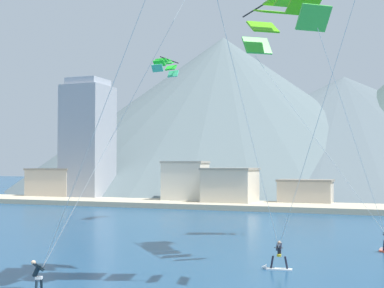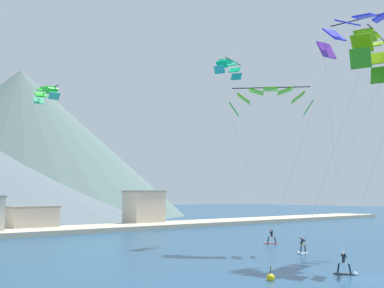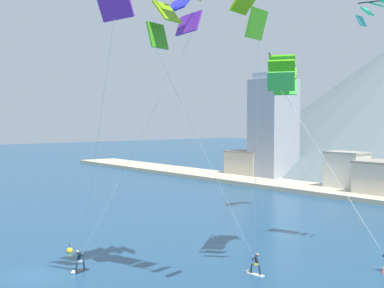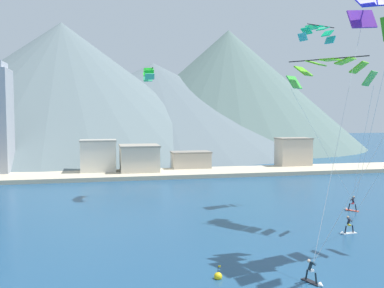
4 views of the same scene
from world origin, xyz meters
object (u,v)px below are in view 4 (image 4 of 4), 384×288
(parafoil_kite_near_lead, at_px, (330,69))
(parafoil_kite_distant_low_drift, at_px, (317,32))
(kitesurfer_near_lead, at_px, (351,206))
(kitesurfer_near_trail, at_px, (347,229))
(parafoil_kite_distant_high_outer, at_px, (149,73))
(race_marker_buoy, at_px, (218,276))
(kitesurfer_mid_center, at_px, (314,277))

(parafoil_kite_near_lead, height_order, parafoil_kite_distant_low_drift, parafoil_kite_distant_low_drift)
(kitesurfer_near_lead, xyz_separation_m, kitesurfer_near_trail, (-5.77, -8.48, -0.06))
(parafoil_kite_distant_high_outer, relative_size, race_marker_buoy, 4.15)
(race_marker_buoy, bearing_deg, parafoil_kite_near_lead, 38.13)
(parafoil_kite_near_lead, bearing_deg, parafoil_kite_distant_high_outer, 132.14)
(parafoil_kite_near_lead, xyz_separation_m, parafoil_kite_distant_high_outer, (-15.76, 17.42, 0.98))
(kitesurfer_near_lead, relative_size, kitesurfer_near_trail, 0.99)
(parafoil_kite_distant_high_outer, xyz_separation_m, parafoil_kite_distant_low_drift, (19.09, -8.49, 4.41))
(kitesurfer_mid_center, relative_size, parafoil_kite_near_lead, 0.12)
(parafoil_kite_distant_high_outer, height_order, race_marker_buoy, parafoil_kite_distant_high_outer)
(parafoil_kite_distant_low_drift, bearing_deg, kitesurfer_near_lead, -55.15)
(parafoil_kite_distant_low_drift, bearing_deg, race_marker_buoy, -131.19)
(parafoil_kite_distant_low_drift, xyz_separation_m, race_marker_buoy, (-17.66, -20.18, -20.58))
(kitesurfer_near_lead, xyz_separation_m, parafoil_kite_near_lead, (-5.95, -5.16, 14.82))
(parafoil_kite_near_lead, height_order, parafoil_kite_distant_high_outer, parafoil_kite_distant_high_outer)
(kitesurfer_mid_center, height_order, parafoil_kite_distant_low_drift, parafoil_kite_distant_low_drift)
(kitesurfer_near_lead, xyz_separation_m, parafoil_kite_distant_low_drift, (-2.62, 3.77, 20.21))
(parafoil_kite_near_lead, relative_size, parafoil_kite_distant_low_drift, 2.99)
(kitesurfer_near_trail, height_order, kitesurfer_mid_center, kitesurfer_mid_center)
(kitesurfer_near_lead, relative_size, kitesurfer_mid_center, 0.99)
(kitesurfer_near_trail, bearing_deg, parafoil_kite_distant_low_drift, 75.59)
(parafoil_kite_distant_high_outer, distance_m, race_marker_buoy, 32.95)
(kitesurfer_near_lead, distance_m, kitesurfer_near_trail, 10.25)
(kitesurfer_mid_center, bearing_deg, parafoil_kite_distant_low_drift, 62.08)
(kitesurfer_near_lead, height_order, parafoil_kite_distant_low_drift, parafoil_kite_distant_low_drift)
(kitesurfer_near_lead, height_order, parafoil_kite_distant_high_outer, parafoil_kite_distant_high_outer)
(kitesurfer_near_lead, height_order, kitesurfer_mid_center, kitesurfer_near_lead)
(parafoil_kite_near_lead, relative_size, parafoil_kite_distant_high_outer, 3.55)
(kitesurfer_near_lead, height_order, parafoil_kite_near_lead, parafoil_kite_near_lead)
(kitesurfer_near_lead, relative_size, race_marker_buoy, 1.71)
(kitesurfer_near_lead, distance_m, parafoil_kite_near_lead, 16.78)
(parafoil_kite_near_lead, bearing_deg, kitesurfer_near_lead, 40.94)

